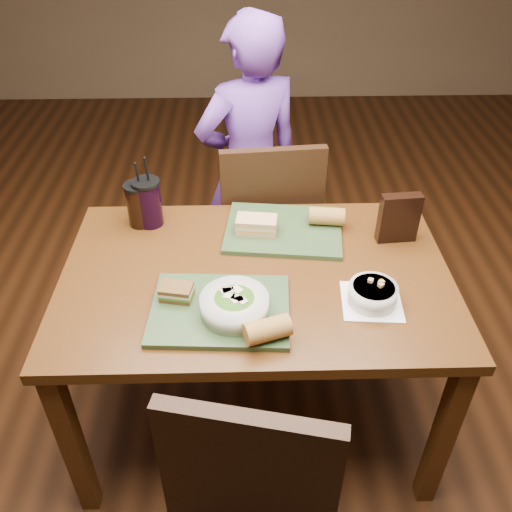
# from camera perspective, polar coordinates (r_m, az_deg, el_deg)

# --- Properties ---
(ground) EXTENTS (6.00, 6.00, 0.00)m
(ground) POSITION_cam_1_polar(r_m,az_deg,el_deg) (2.36, 0.00, -16.02)
(ground) COLOR #381C0B
(ground) RESTS_ON ground
(dining_table) EXTENTS (1.30, 0.85, 0.75)m
(dining_table) POSITION_cam_1_polar(r_m,az_deg,el_deg) (1.87, 0.00, -3.91)
(dining_table) COLOR #4A290E
(dining_table) RESTS_ON ground
(chair_far) EXTENTS (0.45, 0.46, 0.97)m
(chair_far) POSITION_cam_1_polar(r_m,az_deg,el_deg) (2.40, 1.55, 3.06)
(chair_far) COLOR black
(chair_far) RESTS_ON ground
(diner) EXTENTS (0.60, 0.51, 1.39)m
(diner) POSITION_cam_1_polar(r_m,az_deg,el_deg) (2.52, -0.65, 9.15)
(diner) COLOR #663799
(diner) RESTS_ON ground
(tray_near) EXTENTS (0.44, 0.34, 0.02)m
(tray_near) POSITION_cam_1_polar(r_m,az_deg,el_deg) (1.66, -3.80, -5.68)
(tray_near) COLOR #2E4525
(tray_near) RESTS_ON dining_table
(tray_far) EXTENTS (0.45, 0.37, 0.02)m
(tray_far) POSITION_cam_1_polar(r_m,az_deg,el_deg) (2.00, 2.92, 2.77)
(tray_far) COLOR #2E4525
(tray_far) RESTS_ON dining_table
(salad_bowl) EXTENTS (0.21, 0.21, 0.07)m
(salad_bowl) POSITION_cam_1_polar(r_m,az_deg,el_deg) (1.62, -2.28, -5.06)
(salad_bowl) COLOR silver
(salad_bowl) RESTS_ON tray_near
(soup_bowl) EXTENTS (0.20, 0.20, 0.07)m
(soup_bowl) POSITION_cam_1_polar(r_m,az_deg,el_deg) (1.71, 12.19, -3.90)
(soup_bowl) COLOR white
(soup_bowl) RESTS_ON dining_table
(sandwich_near) EXTENTS (0.11, 0.08, 0.05)m
(sandwich_near) POSITION_cam_1_polar(r_m,az_deg,el_deg) (1.69, -8.37, -3.76)
(sandwich_near) COLOR #593819
(sandwich_near) RESTS_ON tray_near
(sandwich_far) EXTENTS (0.15, 0.10, 0.06)m
(sandwich_far) POSITION_cam_1_polar(r_m,az_deg,el_deg) (1.95, 0.06, 3.30)
(sandwich_far) COLOR tan
(sandwich_far) RESTS_ON tray_far
(baguette_near) EXTENTS (0.15, 0.10, 0.07)m
(baguette_near) POSITION_cam_1_polar(r_m,az_deg,el_deg) (1.54, 1.22, -7.76)
(baguette_near) COLOR #AD7533
(baguette_near) RESTS_ON tray_near
(baguette_far) EXTENTS (0.14, 0.08, 0.06)m
(baguette_far) POSITION_cam_1_polar(r_m,az_deg,el_deg) (2.01, 7.45, 4.17)
(baguette_far) COLOR #AD7533
(baguette_far) RESTS_ON tray_far
(cup_cola) EXTENTS (0.10, 0.10, 0.26)m
(cup_cola) POSITION_cam_1_polar(r_m,az_deg,el_deg) (2.04, -12.22, 5.36)
(cup_cola) COLOR black
(cup_cola) RESTS_ON dining_table
(cup_berry) EXTENTS (0.10, 0.10, 0.28)m
(cup_berry) POSITION_cam_1_polar(r_m,az_deg,el_deg) (2.03, -11.28, 5.56)
(cup_berry) COLOR black
(cup_berry) RESTS_ON dining_table
(chip_bag) EXTENTS (0.14, 0.06, 0.18)m
(chip_bag) POSITION_cam_1_polar(r_m,az_deg,el_deg) (1.97, 14.79, 3.88)
(chip_bag) COLOR black
(chip_bag) RESTS_ON dining_table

